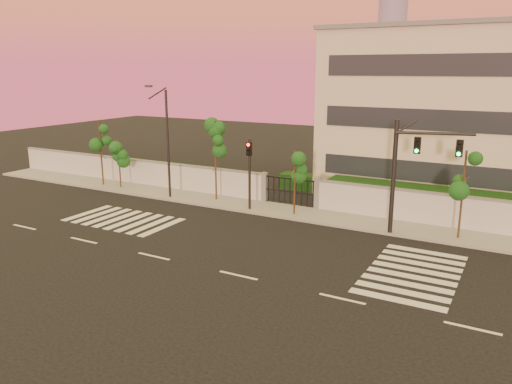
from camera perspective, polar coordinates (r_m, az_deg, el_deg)
ground at (r=23.30m, az=-2.02°, el=-9.52°), size 120.00×120.00×0.00m
sidewalk at (r=32.19m, az=7.61°, el=-2.81°), size 60.00×3.00×0.15m
perimeter_wall at (r=33.25m, az=8.78°, el=-0.53°), size 60.00×0.36×2.20m
hedge_row at (r=35.52m, az=11.90°, el=-0.16°), size 41.00×4.25×1.80m
institutional_building at (r=40.48m, az=26.19°, el=8.09°), size 24.40×12.40×12.25m
road_markings at (r=27.05m, az=-0.81°, el=-6.09°), size 57.00×7.62×0.02m
street_tree_a at (r=41.65m, az=-17.36°, el=5.87°), size 1.55×1.24×5.31m
street_tree_b at (r=40.43m, az=-15.39°, el=4.34°), size 1.36×1.08×3.93m
street_tree_c at (r=35.18m, az=-4.64°, el=5.64°), size 1.54×1.22×5.77m
street_tree_d at (r=31.67m, az=4.52°, el=2.74°), size 1.38×1.10×4.28m
street_tree_e at (r=29.12m, az=22.75°, el=1.81°), size 1.45×1.15×5.04m
traffic_signal_main at (r=28.55m, az=17.15°, el=3.00°), size 4.11×1.27×6.59m
traffic_signal_secondary at (r=32.75m, az=-0.77°, el=3.01°), size 0.38×0.35×4.85m
streetlight_west at (r=36.18m, az=-10.23°, el=6.02°), size 0.49×1.98×8.21m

